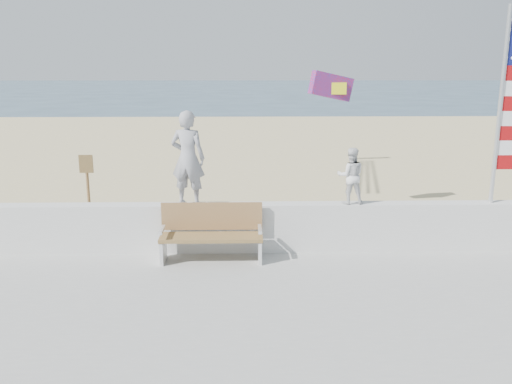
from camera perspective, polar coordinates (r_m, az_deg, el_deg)
ground at (r=8.42m, az=-1.11°, el=-11.88°), size 220.00×220.00×0.00m
sand at (r=16.99m, az=-1.22°, el=1.33°), size 90.00×40.00×0.08m
seawall at (r=10.06m, az=-1.17°, el=-3.73°), size 30.00×0.35×0.90m
adult at (r=9.80m, az=-7.18°, el=3.56°), size 0.70×0.54×1.71m
child at (r=10.01m, az=9.94°, el=1.70°), size 0.52×0.41×1.04m
bench at (r=9.62m, az=-4.70°, el=-4.21°), size 1.80×0.57×1.00m
flag at (r=10.71m, az=25.02°, el=8.96°), size 0.50×0.08×3.50m
parafoil_kite at (r=12.60m, az=8.00°, el=10.95°), size 1.06×0.51×0.71m
sign at (r=13.18m, az=-17.33°, el=1.20°), size 0.32×0.07×1.46m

